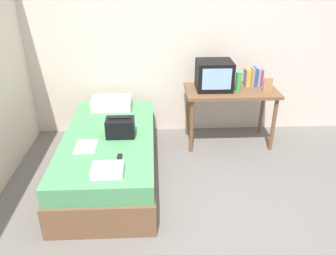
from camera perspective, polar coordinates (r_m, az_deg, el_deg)
name	(u,v)px	position (r m, az deg, el deg)	size (l,w,h in m)	color
ground_plane	(188,221)	(3.29, 3.50, -15.68)	(8.00, 8.00, 0.00)	slate
wall_back	(176,39)	(4.52, 1.32, 14.93)	(5.20, 0.10, 2.60)	beige
bed	(110,156)	(3.81, -9.79, -4.74)	(1.00, 2.00, 0.52)	brown
desk	(231,96)	(4.37, 10.62, 5.23)	(1.16, 0.60, 0.75)	brown
tv	(214,75)	(4.26, 7.87, 8.83)	(0.44, 0.39, 0.36)	black
water_bottle	(238,82)	(4.26, 11.89, 7.69)	(0.07, 0.07, 0.24)	green
book_row	(253,77)	(4.51, 14.35, 8.36)	(0.22, 0.17, 0.24)	gray
picture_frame	(268,85)	(4.33, 16.66, 6.98)	(0.11, 0.02, 0.18)	#B27F4C
pillow	(112,103)	(4.33, -9.59, 4.10)	(0.50, 0.33, 0.13)	silver
handbag	(120,127)	(3.59, -8.14, 0.01)	(0.30, 0.20, 0.23)	black
magazine	(86,146)	(3.49, -13.82, -3.16)	(0.21, 0.29, 0.01)	white
remote_dark	(119,159)	(3.21, -8.29, -5.29)	(0.04, 0.16, 0.02)	black
folded_towel	(108,170)	(3.02, -10.28, -7.14)	(0.28, 0.22, 0.07)	white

